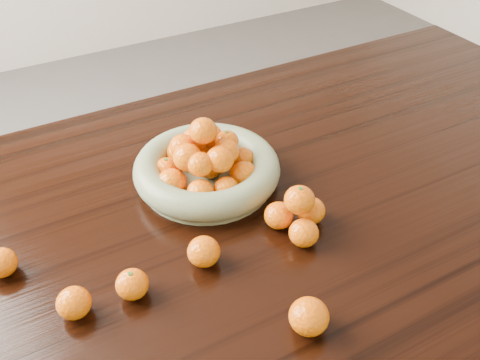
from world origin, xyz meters
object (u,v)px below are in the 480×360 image
fruit_bowl (206,166)px  orange_pyramid (298,214)px  dining_table (255,229)px  loose_orange_0 (132,284)px

fruit_bowl → orange_pyramid: (0.09, -0.22, -0.00)m
dining_table → loose_orange_0: (-0.31, -0.12, 0.12)m
orange_pyramid → dining_table: bearing=100.3°
dining_table → loose_orange_0: loose_orange_0 is taller
dining_table → fruit_bowl: 0.18m
fruit_bowl → orange_pyramid: bearing=-68.1°
dining_table → orange_pyramid: 0.18m
dining_table → fruit_bowl: bearing=123.8°
dining_table → loose_orange_0: 0.35m
orange_pyramid → loose_orange_0: (-0.33, -0.00, -0.01)m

